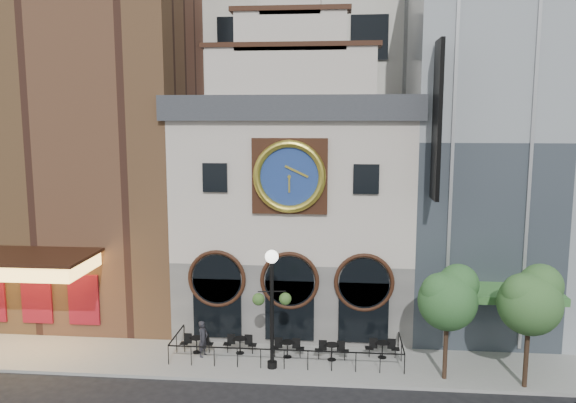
% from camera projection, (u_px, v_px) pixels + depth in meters
% --- Properties ---
extents(ground, '(120.00, 120.00, 0.00)m').
position_uv_depth(ground, '(281.00, 385.00, 23.93)').
color(ground, black).
rests_on(ground, ground).
extents(sidewalk, '(44.00, 5.00, 0.15)m').
position_uv_depth(sidewalk, '(287.00, 358.00, 26.38)').
color(sidewalk, gray).
rests_on(sidewalk, ground).
extents(clock_building, '(12.60, 8.78, 18.65)m').
position_uv_depth(clock_building, '(296.00, 203.00, 30.67)').
color(clock_building, '#605E5B').
rests_on(clock_building, ground).
extents(theater_building, '(14.00, 15.60, 25.00)m').
position_uv_depth(theater_building, '(80.00, 96.00, 33.09)').
color(theater_building, '#563024').
rests_on(theater_building, ground).
extents(retail_building, '(14.00, 14.40, 20.00)m').
position_uv_depth(retail_building, '(532.00, 139.00, 31.11)').
color(retail_building, gray).
rests_on(retail_building, ground).
extents(cafe_railing, '(10.60, 2.60, 0.90)m').
position_uv_depth(cafe_railing, '(287.00, 348.00, 26.30)').
color(cafe_railing, black).
rests_on(cafe_railing, sidewalk).
extents(bistro_0, '(1.58, 0.68, 0.90)m').
position_uv_depth(bistro_0, '(197.00, 343.00, 26.80)').
color(bistro_0, black).
rests_on(bistro_0, sidewalk).
extents(bistro_1, '(1.58, 0.68, 0.90)m').
position_uv_depth(bistro_1, '(240.00, 344.00, 26.71)').
color(bistro_1, black).
rests_on(bistro_1, sidewalk).
extents(bistro_2, '(1.58, 0.68, 0.90)m').
position_uv_depth(bistro_2, '(287.00, 348.00, 26.27)').
color(bistro_2, black).
rests_on(bistro_2, sidewalk).
extents(bistro_3, '(1.58, 0.68, 0.90)m').
position_uv_depth(bistro_3, '(332.00, 350.00, 25.97)').
color(bistro_3, black).
rests_on(bistro_3, sidewalk).
extents(bistro_4, '(1.58, 0.68, 0.90)m').
position_uv_depth(bistro_4, '(382.00, 348.00, 26.22)').
color(bistro_4, black).
rests_on(bistro_4, sidewalk).
extents(pedestrian, '(0.58, 0.72, 1.71)m').
position_uv_depth(pedestrian, '(203.00, 339.00, 26.35)').
color(pedestrian, black).
rests_on(pedestrian, sidewalk).
extents(lamppost, '(1.72, 0.72, 5.42)m').
position_uv_depth(lamppost, '(272.00, 296.00, 24.74)').
color(lamppost, black).
rests_on(lamppost, sidewalk).
extents(tree_left, '(2.59, 2.50, 4.99)m').
position_uv_depth(tree_left, '(449.00, 296.00, 23.70)').
color(tree_left, '#382619').
rests_on(tree_left, sidewalk).
extents(tree_right, '(2.69, 2.59, 5.19)m').
position_uv_depth(tree_right, '(531.00, 299.00, 22.94)').
color(tree_right, '#382619').
rests_on(tree_right, sidewalk).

